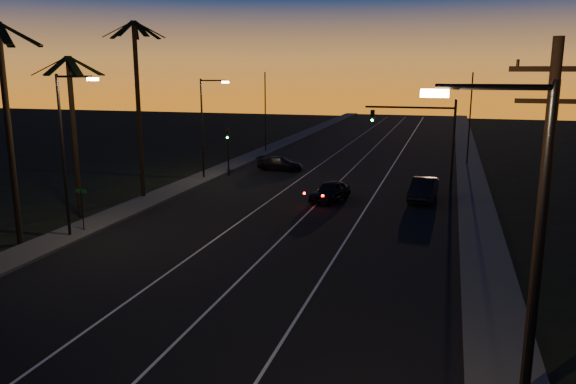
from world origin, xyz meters
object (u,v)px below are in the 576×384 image
(cross_car, at_px, (280,164))
(utility_pole, at_px, (541,219))
(lead_car, at_px, (330,191))
(right_car, at_px, (423,189))
(signal_mast, at_px, (423,127))

(cross_car, bearing_deg, utility_pole, -62.68)
(lead_car, relative_size, right_car, 1.01)
(signal_mast, distance_m, right_car, 6.46)
(cross_car, bearing_deg, signal_mast, -16.67)
(utility_pole, bearing_deg, right_car, 99.14)
(signal_mast, xyz_separation_m, lead_car, (-5.94, -7.17, -4.06))
(signal_mast, xyz_separation_m, right_car, (0.46, -5.07, -3.99))
(right_car, bearing_deg, lead_car, -161.85)
(signal_mast, distance_m, lead_car, 10.16)
(utility_pole, height_order, right_car, utility_pole)
(lead_car, height_order, cross_car, lead_car)
(utility_pole, relative_size, cross_car, 2.26)
(utility_pole, distance_m, lead_car, 25.51)
(cross_car, bearing_deg, lead_car, -57.31)
(utility_pole, xyz_separation_m, cross_car, (-17.51, 33.90, -4.68))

